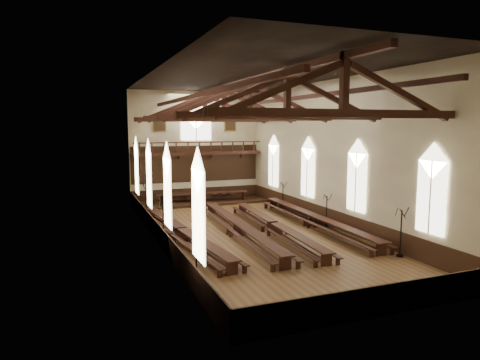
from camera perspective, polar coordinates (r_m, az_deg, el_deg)
The scene contains 21 objects.
ground at distance 27.85m, azimuth 1.33°, elevation -7.10°, with size 26.00×26.00×0.00m, color brown.
room_walls at distance 26.99m, azimuth 1.37°, elevation 6.31°, with size 26.00×26.00×26.00m.
wainscot_band at distance 27.71m, azimuth 1.33°, elevation -5.90°, with size 12.00×26.00×1.20m.
side_windows at distance 27.17m, azimuth 1.35°, elevation 0.56°, with size 11.85×19.80×4.50m.
end_window at distance 39.22m, azimuth -5.89°, elevation 7.68°, with size 2.80×0.12×3.80m.
minstrels_gallery at distance 39.10m, azimuth -5.74°, elevation 2.81°, with size 11.80×1.24×3.70m.
portraits at distance 39.22m, azimuth -5.89°, elevation 7.50°, with size 7.75×0.09×1.45m.
roof_trusses at distance 27.01m, azimuth 1.38°, elevation 10.03°, with size 11.70×25.70×2.80m.
refectory_row_a at distance 26.37m, azimuth -7.82°, elevation -6.74°, with size 2.30×14.71×0.77m.
refectory_row_b at distance 27.31m, azimuth -0.02°, elevation -6.13°, with size 1.99×14.92×0.80m.
refectory_row_c at distance 27.80m, azimuth 4.69°, elevation -6.00°, with size 1.96×14.43×0.74m.
refectory_row_d at distance 29.96m, azimuth 10.03°, elevation -5.03°, with size 1.86×14.99×0.81m.
dais at distance 38.41m, azimuth -4.99°, elevation -2.97°, with size 11.40×3.16×0.21m, color #311A0E.
high_table at distance 38.29m, azimuth -5.00°, elevation -1.86°, with size 8.25×1.74×0.77m.
high_chairs at distance 39.06m, azimuth -5.32°, elevation -1.86°, with size 6.77×0.48×0.97m.
candelabrum_left_near at distance 19.29m, azimuth -5.83°, elevation -11.47°, with size 0.66×0.73×2.38m.
candelabrum_left_mid at distance 26.37m, azimuth -10.18°, elevation -6.35°, with size 0.68×0.76×2.48m.
candelabrum_left_far at distance 32.72m, azimuth -12.38°, elevation -3.61°, with size 0.78×0.83×2.75m.
candelabrum_right_near at distance 24.37m, azimuth 20.60°, elevation -7.72°, with size 0.73×0.81×2.64m.
candelabrum_right_mid at distance 29.95m, azimuth 11.45°, elevation -4.85°, with size 0.67×0.69×2.30m.
candelabrum_right_far at distance 35.60m, azimuth 5.73°, elevation -2.82°, with size 0.64×0.71×2.31m.
Camera 1 is at (-10.28, -24.95, 6.90)m, focal length 32.00 mm.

